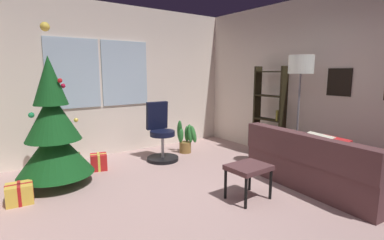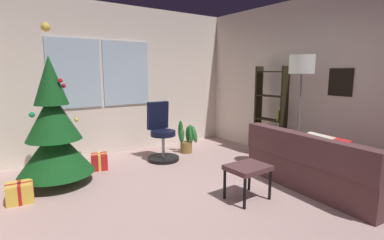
# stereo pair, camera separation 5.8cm
# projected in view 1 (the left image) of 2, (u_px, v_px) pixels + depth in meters

# --- Properties ---
(ground_plane) EXTENTS (4.75, 5.55, 0.10)m
(ground_plane) POSITION_uv_depth(u_px,v_px,m) (213.00, 207.00, 3.52)
(ground_plane) COLOR tan
(wall_back_with_windows) EXTENTS (4.75, 0.12, 2.80)m
(wall_back_with_windows) POSITION_uv_depth(u_px,v_px,m) (117.00, 80.00, 5.52)
(wall_back_with_windows) COLOR silver
(wall_back_with_windows) RESTS_ON ground_plane
(wall_right_with_frames) EXTENTS (0.12, 5.55, 2.80)m
(wall_right_with_frames) POSITION_uv_depth(u_px,v_px,m) (328.00, 82.00, 4.69)
(wall_right_with_frames) COLOR silver
(wall_right_with_frames) RESTS_ON ground_plane
(couch) EXTENTS (1.58, 2.10, 0.79)m
(couch) POSITION_uv_depth(u_px,v_px,m) (332.00, 168.00, 3.92)
(couch) COLOR #543335
(couch) RESTS_ON ground_plane
(footstool) EXTENTS (0.50, 0.41, 0.44)m
(footstool) POSITION_uv_depth(u_px,v_px,m) (248.00, 170.00, 3.57)
(footstool) COLOR #543335
(footstool) RESTS_ON ground_plane
(holiday_tree) EXTENTS (1.01, 1.01, 2.21)m
(holiday_tree) POSITION_uv_depth(u_px,v_px,m) (54.00, 133.00, 3.96)
(holiday_tree) COLOR #4C331E
(holiday_tree) RESTS_ON ground_plane
(gift_box_red) EXTENTS (0.30, 0.29, 0.27)m
(gift_box_red) POSITION_uv_depth(u_px,v_px,m) (99.00, 162.00, 4.68)
(gift_box_red) COLOR red
(gift_box_red) RESTS_ON ground_plane
(gift_box_green) EXTENTS (0.34, 0.28, 0.24)m
(gift_box_green) POSITION_uv_depth(u_px,v_px,m) (71.00, 161.00, 4.77)
(gift_box_green) COLOR #1E722D
(gift_box_green) RESTS_ON ground_plane
(gift_box_gold) EXTENTS (0.32, 0.29, 0.24)m
(gift_box_gold) POSITION_uv_depth(u_px,v_px,m) (20.00, 194.00, 3.49)
(gift_box_gold) COLOR gold
(gift_box_gold) RESTS_ON ground_plane
(office_chair) EXTENTS (0.56, 0.56, 1.04)m
(office_chair) POSITION_uv_depth(u_px,v_px,m) (161.00, 137.00, 5.17)
(office_chair) COLOR black
(office_chair) RESTS_ON ground_plane
(bookshelf) EXTENTS (0.18, 0.64, 1.67)m
(bookshelf) POSITION_uv_depth(u_px,v_px,m) (269.00, 118.00, 5.39)
(bookshelf) COLOR black
(bookshelf) RESTS_ON ground_plane
(floor_lamp) EXTENTS (0.38, 0.38, 1.82)m
(floor_lamp) POSITION_uv_depth(u_px,v_px,m) (301.00, 72.00, 4.42)
(floor_lamp) COLOR slate
(floor_lamp) RESTS_ON ground_plane
(potted_plant) EXTENTS (0.35, 0.47, 0.65)m
(potted_plant) POSITION_uv_depth(u_px,v_px,m) (186.00, 139.00, 5.66)
(potted_plant) COLOR olive
(potted_plant) RESTS_ON ground_plane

